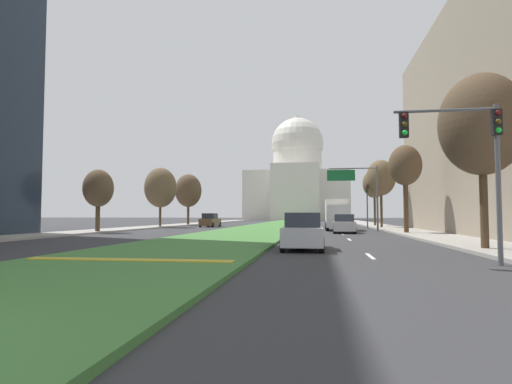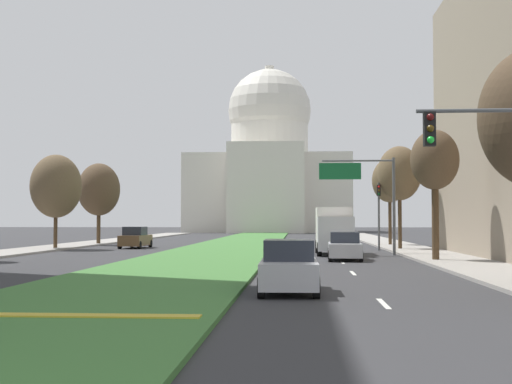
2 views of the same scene
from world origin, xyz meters
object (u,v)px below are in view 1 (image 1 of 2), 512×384
Objects in this scene: street_tree_right_far at (381,178)px; sedan_distant at (210,221)px; street_tree_right_near at (482,125)px; overhead_guide_sign at (359,185)px; street_tree_left_distant at (188,191)px; street_tree_left_far at (160,188)px; sedan_lead_stopped at (303,232)px; traffic_light_far_right at (367,200)px; box_truck_delivery at (337,214)px; street_tree_right_distant at (374,184)px; sedan_midblock at (344,224)px; street_tree_left_mid at (98,189)px; traffic_light_near_right at (470,148)px; street_tree_right_mid at (405,166)px; capitol_building at (297,181)px.

sedan_distant is at bearing 172.49° from street_tree_right_far.
street_tree_right_far is (0.09, 30.68, 0.27)m from street_tree_right_near.
street_tree_left_distant reaches higher than overhead_guide_sign.
street_tree_left_far reaches higher than sedan_lead_stopped.
traffic_light_far_right is 0.68× the size of street_tree_left_distant.
sedan_distant reaches higher than sedan_lead_stopped.
sedan_lead_stopped is (18.32, -40.19, -4.35)m from street_tree_left_distant.
street_tree_right_near is 24.98m from box_truck_delivery.
box_truck_delivery is (-5.75, -15.05, -4.15)m from street_tree_right_distant.
overhead_guide_sign reaches higher than sedan_distant.
street_tree_left_mid is at bearing -173.07° from sedan_midblock.
street_tree_right_distant is 16.64m from box_truck_delivery.
box_truck_delivery is at bearing 92.82° from sedan_midblock.
street_tree_left_mid is (-26.71, 15.14, -1.69)m from street_tree_right_near.
street_tree_right_near is 1.24× the size of box_truck_delivery.
traffic_light_near_right is 36.24m from street_tree_right_far.
street_tree_left_far is at bearing 152.10° from street_tree_right_mid.
street_tree_right_distant is at bearing -2.19° from street_tree_left_distant.
street_tree_right_mid is at bearing -81.82° from capitol_building.
street_tree_left_far reaches higher than sedan_midblock.
traffic_light_far_right is 3.07m from street_tree_right_far.
capitol_building is 79.78m from traffic_light_far_right.
sedan_midblock is at bearing -87.18° from box_truck_delivery.
overhead_guide_sign is 8.02m from street_tree_right_far.
box_truck_delivery is (8.06, -84.75, -10.27)m from capitol_building.
street_tree_left_far is at bearing 124.32° from traffic_light_near_right.
traffic_light_far_right is 7.26m from overhead_guide_sign.
street_tree_right_mid is (13.31, -92.62, -6.33)m from capitol_building.
street_tree_right_far is at bearing -92.45° from street_tree_right_distant.
street_tree_left_distant is at bearing 144.16° from overhead_guide_sign.
sedan_distant is 18.47m from box_truck_delivery.
street_tree_right_near is at bearing -77.60° from box_truck_delivery.
street_tree_left_far reaches higher than street_tree_right_mid.
street_tree_left_distant is at bearing 117.68° from traffic_light_near_right.
street_tree_right_near is 16.22m from street_tree_right_mid.
overhead_guide_sign is at bearing 97.64° from street_tree_right_near.
capitol_building is 4.30× the size of street_tree_left_far.
traffic_light_near_right is at bearing -43.99° from sedan_lead_stopped.
overhead_guide_sign is 0.83× the size of street_tree_right_distant.
street_tree_right_near reaches higher than street_tree_right_distant.
capitol_building reaches higher than street_tree_right_mid.
traffic_light_near_right is at bearing -113.73° from street_tree_right_near.
overhead_guide_sign is 24.26m from sedan_lead_stopped.
sedan_midblock is at bearing -46.42° from street_tree_left_distant.
street_tree_left_distant is (-24.75, 9.76, 1.84)m from traffic_light_far_right.
street_tree_left_far reaches higher than sedan_distant.
overhead_guide_sign is at bearing -102.92° from street_tree_right_distant.
box_truck_delivery is (-5.30, 24.09, -3.95)m from street_tree_right_near.
street_tree_left_distant is (-23.14, 16.72, 0.53)m from overhead_guide_sign.
traffic_light_near_right is 0.92× the size of street_tree_left_mid.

